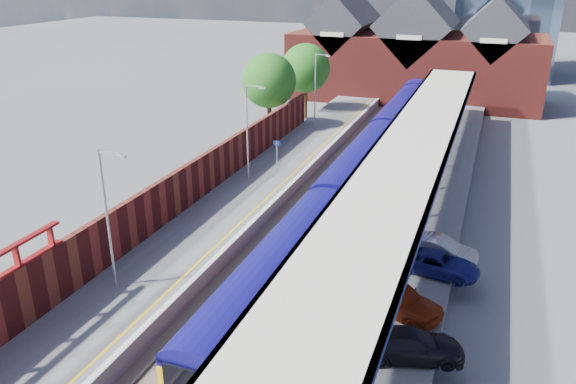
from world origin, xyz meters
name	(u,v)px	position (x,y,z in m)	size (l,w,h in m)	color
ground	(359,167)	(0.00, 30.00, 0.00)	(240.00, 240.00, 0.00)	#5B5B5E
ballast_bed	(324,213)	(0.00, 20.00, 0.03)	(6.00, 76.00, 0.06)	#473D33
rails	(324,212)	(0.00, 20.00, 0.12)	(4.51, 76.00, 0.14)	slate
left_platform	(250,196)	(-5.50, 20.00, 0.50)	(5.00, 76.00, 1.00)	#565659
right_platform	(414,219)	(6.00, 20.00, 0.50)	(6.00, 76.00, 1.00)	#565659
coping_left	(281,193)	(-3.15, 20.00, 1.02)	(0.30, 76.00, 0.05)	silver
coping_right	(370,206)	(3.15, 20.00, 1.02)	(0.30, 76.00, 0.05)	silver
yellow_line	(273,192)	(-3.75, 20.00, 1.01)	(0.14, 76.00, 0.01)	yellow
train	(384,137)	(1.49, 32.43, 2.12)	(2.89, 65.91, 3.45)	#100D5E
canopy	(416,139)	(5.48, 21.95, 5.25)	(4.50, 52.00, 4.48)	navy
lamp_post_b	(109,211)	(-6.36, 6.00, 4.99)	(1.48, 0.18, 7.00)	#A5A8AA
lamp_post_c	(249,126)	(-6.36, 22.00, 4.99)	(1.48, 0.18, 7.00)	#A5A8AA
lamp_post_d	(317,85)	(-6.36, 38.00, 4.99)	(1.48, 0.18, 7.00)	#A5A8AA
platform_sign	(277,151)	(-5.00, 24.00, 2.69)	(0.55, 0.08, 2.50)	#A5A8AA
brick_wall	(167,198)	(-8.10, 13.54, 2.45)	(0.35, 50.00, 3.86)	maroon
station_building	(415,55)	(0.00, 58.00, 5.45)	(30.00, 12.12, 13.78)	maroon
tree_near	(270,82)	(-10.35, 35.91, 5.35)	(5.20, 5.20, 8.10)	#382314
tree_far	(307,70)	(-9.35, 43.91, 5.35)	(5.20, 5.20, 8.10)	#382314
parked_car_red	(394,296)	(6.77, 8.50, 1.77)	(1.81, 4.50, 1.53)	maroon
parked_car_silver	(440,249)	(8.19, 14.11, 1.64)	(1.36, 3.89, 1.28)	silver
parked_car_dark	(411,345)	(8.01, 5.44, 1.61)	(1.72, 4.23, 1.23)	black
parked_car_blue	(439,263)	(8.27, 12.65, 1.57)	(1.90, 4.12, 1.15)	navy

